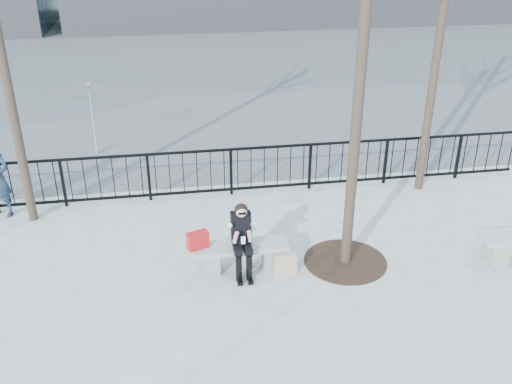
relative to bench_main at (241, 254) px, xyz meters
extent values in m
plane|color=gray|center=(0.00, 0.00, -0.30)|extent=(120.00, 120.00, 0.00)
cube|color=#474747|center=(0.00, 15.00, -0.30)|extent=(60.00, 23.00, 0.01)
cube|color=black|center=(0.00, 3.00, 0.78)|extent=(14.00, 0.05, 0.05)
cube|color=black|center=(0.00, 3.00, -0.18)|extent=(14.00, 0.05, 0.05)
cube|color=#2D2D30|center=(3.00, 21.96, 0.90)|extent=(18.00, 0.08, 2.40)
cylinder|color=black|center=(1.90, -0.10, 3.45)|extent=(0.18, 0.18, 7.50)
cylinder|color=black|center=(-4.00, 2.50, 2.95)|extent=(0.18, 0.18, 6.50)
cylinder|color=black|center=(4.50, 2.60, 3.20)|extent=(0.18, 0.18, 7.00)
cylinder|color=black|center=(1.90, -0.10, -0.29)|extent=(1.50, 1.50, 0.02)
cube|color=slate|center=(-0.55, 0.00, -0.10)|extent=(0.32, 0.38, 0.40)
cube|color=slate|center=(0.55, 0.00, -0.10)|extent=(0.32, 0.38, 0.40)
cube|color=gray|center=(0.00, 0.00, 0.14)|extent=(1.65, 0.46, 0.09)
cube|color=slate|center=(4.58, -0.53, -0.08)|extent=(0.35, 0.42, 0.44)
cube|color=red|center=(-0.75, 0.02, 0.34)|extent=(0.41, 0.29, 0.31)
cube|color=tan|center=(0.74, -0.28, -0.11)|extent=(0.41, 0.16, 0.39)
imported|color=gold|center=(-3.00, 5.86, 0.69)|extent=(2.44, 2.48, 1.99)
camera|label=1|loc=(-1.13, -8.47, 5.43)|focal=40.00mm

